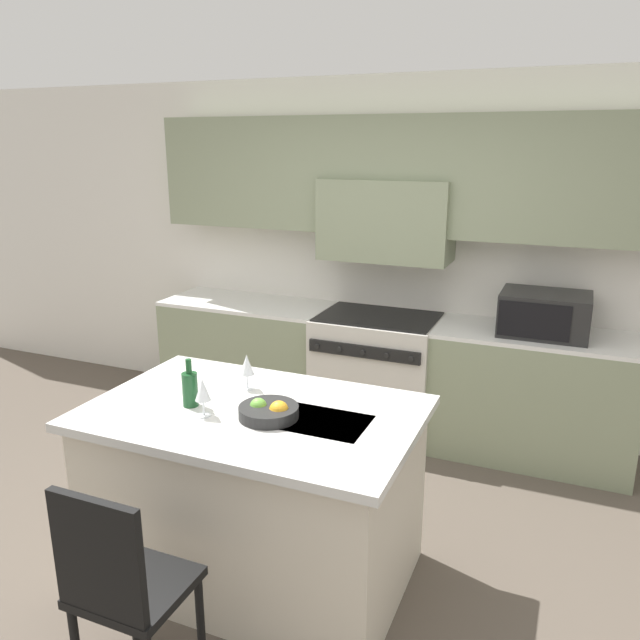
{
  "coord_description": "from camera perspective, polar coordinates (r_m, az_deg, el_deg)",
  "views": [
    {
      "loc": [
        1.36,
        -2.41,
        2.21
      ],
      "look_at": [
        -0.02,
        0.87,
        1.19
      ],
      "focal_mm": 35.0,
      "sensor_mm": 36.0,
      "label": 1
    }
  ],
  "objects": [
    {
      "name": "kitchen_island",
      "position": [
        3.35,
        -5.89,
        -15.4
      ],
      "size": [
        1.63,
        1.05,
        0.94
      ],
      "color": "beige",
      "rests_on": "ground_plane"
    },
    {
      "name": "island_chair",
      "position": [
        2.73,
        -17.71,
        -21.97
      ],
      "size": [
        0.42,
        0.4,
        1.0
      ],
      "color": "black",
      "rests_on": "ground_plane"
    },
    {
      "name": "wine_glass_near",
      "position": [
        3.04,
        -10.68,
        -6.37
      ],
      "size": [
        0.08,
        0.08,
        0.19
      ],
      "color": "white",
      "rests_on": "kitchen_island"
    },
    {
      "name": "back_counter",
      "position": [
        4.92,
        5.29,
        -4.89
      ],
      "size": [
        3.69,
        0.62,
        0.93
      ],
      "color": "gray",
      "rests_on": "ground_plane"
    },
    {
      "name": "ground_plane",
      "position": [
        3.54,
        -5.57,
        -22.74
      ],
      "size": [
        10.0,
        10.0,
        0.0
      ],
      "primitive_type": "plane",
      "color": "brown"
    },
    {
      "name": "microwave",
      "position": [
        4.54,
        19.83,
        0.54
      ],
      "size": [
        0.59,
        0.44,
        0.29
      ],
      "color": "black",
      "rests_on": "back_counter"
    },
    {
      "name": "back_cabinetry",
      "position": [
        4.87,
        6.54,
        8.69
      ],
      "size": [
        10.0,
        0.46,
        2.7
      ],
      "color": "silver",
      "rests_on": "ground_plane"
    },
    {
      "name": "fruit_bowl",
      "position": [
        3.02,
        -4.68,
        -8.31
      ],
      "size": [
        0.29,
        0.29,
        0.09
      ],
      "color": "black",
      "rests_on": "kitchen_island"
    },
    {
      "name": "wine_bottle",
      "position": [
        3.18,
        -11.8,
        -6.13
      ],
      "size": [
        0.08,
        0.08,
        0.25
      ],
      "color": "#194723",
      "rests_on": "kitchen_island"
    },
    {
      "name": "wine_glass_far",
      "position": [
        3.33,
        -6.71,
        -4.18
      ],
      "size": [
        0.08,
        0.08,
        0.19
      ],
      "color": "white",
      "rests_on": "kitchen_island"
    },
    {
      "name": "range_stove",
      "position": [
        4.9,
        5.22,
        -4.93
      ],
      "size": [
        0.91,
        0.7,
        0.94
      ],
      "color": "beige",
      "rests_on": "ground_plane"
    }
  ]
}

